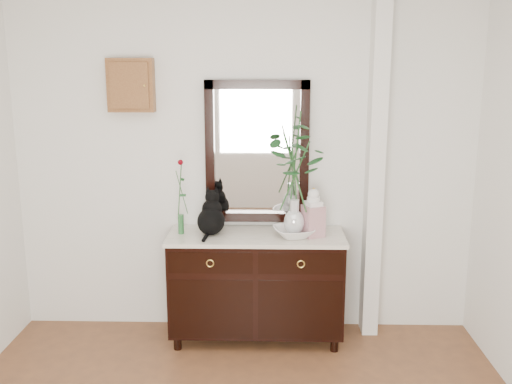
{
  "coord_description": "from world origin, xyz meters",
  "views": [
    {
      "loc": [
        0.2,
        -2.39,
        2.09
      ],
      "look_at": [
        0.1,
        1.63,
        1.2
      ],
      "focal_mm": 40.0,
      "sensor_mm": 36.0,
      "label": 1
    }
  ],
  "objects_px": {
    "sideboard": "(256,281)",
    "lotus_bowl": "(294,232)",
    "ginger_jar": "(313,212)",
    "cat": "(211,212)"
  },
  "relations": [
    {
      "from": "ginger_jar",
      "to": "cat",
      "type": "bearing_deg",
      "value": 176.75
    },
    {
      "from": "cat",
      "to": "ginger_jar",
      "type": "relative_size",
      "value": 0.89
    },
    {
      "from": "cat",
      "to": "ginger_jar",
      "type": "height_order",
      "value": "ginger_jar"
    },
    {
      "from": "lotus_bowl",
      "to": "cat",
      "type": "bearing_deg",
      "value": 174.16
    },
    {
      "from": "sideboard",
      "to": "lotus_bowl",
      "type": "distance_m",
      "value": 0.5
    },
    {
      "from": "cat",
      "to": "lotus_bowl",
      "type": "height_order",
      "value": "cat"
    },
    {
      "from": "sideboard",
      "to": "ginger_jar",
      "type": "relative_size",
      "value": 3.55
    },
    {
      "from": "cat",
      "to": "lotus_bowl",
      "type": "bearing_deg",
      "value": -1.28
    },
    {
      "from": "sideboard",
      "to": "ginger_jar",
      "type": "distance_m",
      "value": 0.7
    },
    {
      "from": "lotus_bowl",
      "to": "ginger_jar",
      "type": "xyz_separation_m",
      "value": [
        0.14,
        0.02,
        0.15
      ]
    }
  ]
}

